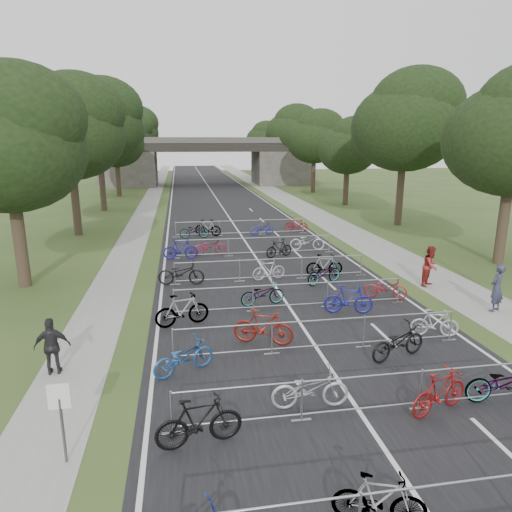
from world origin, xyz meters
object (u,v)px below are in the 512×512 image
(park_sign, at_px, (60,409))
(pedestrian_c, at_px, (52,347))
(pedestrian_a, at_px, (497,288))
(bike_1, at_px, (379,500))
(overpass_bridge, at_px, (206,161))
(pedestrian_b, at_px, (431,266))

(park_sign, height_order, pedestrian_c, park_sign)
(park_sign, relative_size, pedestrian_a, 0.95)
(pedestrian_a, height_order, pedestrian_c, pedestrian_a)
(bike_1, xyz_separation_m, pedestrian_c, (-7.01, 6.61, 0.36))
(overpass_bridge, bearing_deg, pedestrian_b, -82.23)
(bike_1, relative_size, pedestrian_b, 0.88)
(park_sign, bearing_deg, pedestrian_c, 106.62)
(overpass_bridge, relative_size, bike_1, 18.76)
(pedestrian_c, bearing_deg, pedestrian_b, -162.89)
(park_sign, height_order, pedestrian_a, pedestrian_a)
(overpass_bridge, distance_m, pedestrian_a, 56.18)
(park_sign, xyz_separation_m, pedestrian_a, (14.74, 6.44, -0.30))
(overpass_bridge, bearing_deg, pedestrian_a, -81.87)
(pedestrian_a, height_order, pedestrian_b, pedestrian_a)
(bike_1, bearing_deg, pedestrian_b, -14.08)
(bike_1, xyz_separation_m, pedestrian_a, (8.93, 9.02, 0.47))
(pedestrian_c, bearing_deg, pedestrian_a, -175.53)
(overpass_bridge, bearing_deg, pedestrian_c, -97.86)
(pedestrian_b, bearing_deg, overpass_bridge, 60.59)
(pedestrian_a, xyz_separation_m, pedestrian_c, (-15.94, -2.41, -0.11))
(park_sign, bearing_deg, bike_1, -23.97)
(pedestrian_a, distance_m, pedestrian_b, 3.56)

